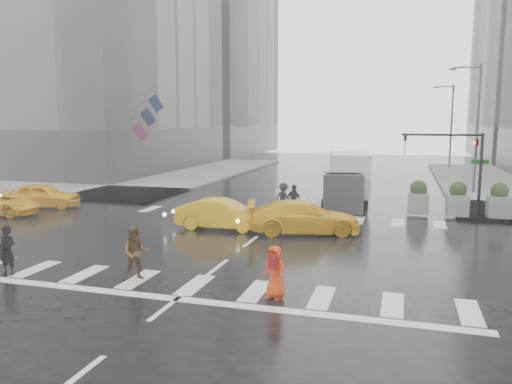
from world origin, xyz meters
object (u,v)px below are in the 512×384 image
(taxi_mid, at_px, (222,214))
(traffic_signal_pole, at_px, (461,158))
(pedestrian_brown, at_px, (136,253))
(box_truck, at_px, (347,179))
(pedestrian_orange, at_px, (275,272))
(taxi_front, at_px, (42,196))

(taxi_mid, bearing_deg, traffic_signal_pole, -62.18)
(pedestrian_brown, height_order, box_truck, box_truck)
(traffic_signal_pole, xyz_separation_m, pedestrian_brown, (-11.06, -14.01, -2.33))
(pedestrian_orange, bearing_deg, taxi_mid, 137.02)
(pedestrian_orange, relative_size, taxi_mid, 0.36)
(taxi_front, relative_size, box_truck, 0.72)
(pedestrian_brown, relative_size, box_truck, 0.29)
(pedestrian_orange, bearing_deg, traffic_signal_pole, 84.13)
(traffic_signal_pole, height_order, box_truck, traffic_signal_pole)
(pedestrian_brown, bearing_deg, taxi_front, 110.58)
(box_truck, bearing_deg, taxi_front, -172.16)
(traffic_signal_pole, xyz_separation_m, taxi_mid, (-11.04, -6.01, -2.50))
(taxi_front, height_order, taxi_mid, taxi_front)
(traffic_signal_pole, bearing_deg, pedestrian_orange, -113.62)
(pedestrian_orange, distance_m, box_truck, 16.23)
(taxi_front, bearing_deg, pedestrian_orange, -140.92)
(pedestrian_brown, height_order, pedestrian_orange, pedestrian_brown)
(traffic_signal_pole, relative_size, pedestrian_orange, 2.88)
(taxi_mid, bearing_deg, taxi_front, 77.68)
(traffic_signal_pole, height_order, pedestrian_orange, traffic_signal_pole)
(traffic_signal_pole, bearing_deg, box_truck, 163.66)
(traffic_signal_pole, relative_size, taxi_front, 1.05)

